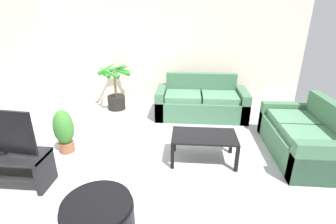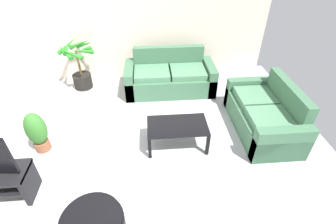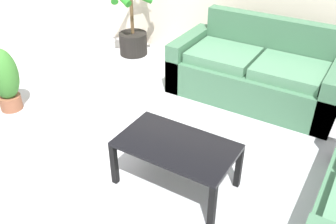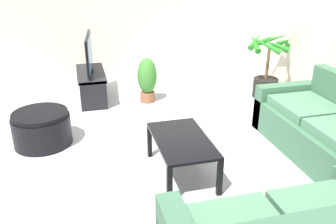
{
  "view_description": "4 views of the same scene",
  "coord_description": "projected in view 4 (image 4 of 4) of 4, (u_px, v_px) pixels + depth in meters",
  "views": [
    {
      "loc": [
        0.4,
        -2.89,
        2.15
      ],
      "look_at": [
        0.1,
        0.72,
        0.69
      ],
      "focal_mm": 26.32,
      "sensor_mm": 36.0,
      "label": 1
    },
    {
      "loc": [
        0.27,
        -2.58,
        2.99
      ],
      "look_at": [
        0.55,
        0.84,
        0.43
      ],
      "focal_mm": 26.3,
      "sensor_mm": 36.0,
      "label": 2
    },
    {
      "loc": [
        1.88,
        -1.64,
        2.31
      ],
      "look_at": [
        0.37,
        0.84,
        0.44
      ],
      "focal_mm": 39.83,
      "sensor_mm": 36.0,
      "label": 3
    },
    {
      "loc": [
        3.93,
        -0.54,
        2.21
      ],
      "look_at": [
        0.26,
        0.42,
        0.58
      ],
      "focal_mm": 38.27,
      "sensor_mm": 36.0,
      "label": 4
    }
  ],
  "objects": [
    {
      "name": "ground_plane",
      "position": [
        130.0,
        150.0,
        4.49
      ],
      "size": [
        6.6,
        6.6,
        0.0
      ],
      "primitive_type": "plane",
      "color": "#B2B2B7"
    },
    {
      "name": "wall_left",
      "position": [
        102.0,
        9.0,
        6.62
      ],
      "size": [
        0.06,
        6.0,
        2.7
      ],
      "primitive_type": "cube",
      "color": "beige",
      "rests_on": "ground"
    },
    {
      "name": "couch_main",
      "position": [
        328.0,
        132.0,
        4.27
      ],
      "size": [
        1.94,
        0.9,
        0.9
      ],
      "color": "#3F6B4C",
      "rests_on": "ground"
    },
    {
      "name": "tv_stand",
      "position": [
        91.0,
        81.0,
        6.01
      ],
      "size": [
        1.1,
        0.45,
        0.47
      ],
      "color": "black",
      "rests_on": "ground"
    },
    {
      "name": "tv",
      "position": [
        89.0,
        53.0,
        5.82
      ],
      "size": [
        1.02,
        0.15,
        0.61
      ],
      "color": "black",
      "rests_on": "tv_stand"
    },
    {
      "name": "coffee_table",
      "position": [
        182.0,
        143.0,
        3.84
      ],
      "size": [
        0.98,
        0.57,
        0.44
      ],
      "color": "black",
      "rests_on": "ground"
    },
    {
      "name": "potted_palm",
      "position": [
        267.0,
        69.0,
        6.03
      ],
      "size": [
        0.81,
        0.8,
        1.1
      ],
      "color": "black",
      "rests_on": "ground"
    },
    {
      "name": "potted_plant_small",
      "position": [
        147.0,
        79.0,
        5.86
      ],
      "size": [
        0.32,
        0.32,
        0.74
      ],
      "color": "brown",
      "rests_on": "ground"
    },
    {
      "name": "ottoman",
      "position": [
        42.0,
        128.0,
        4.56
      ],
      "size": [
        0.72,
        0.72,
        0.44
      ],
      "color": "black",
      "rests_on": "ground"
    }
  ]
}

